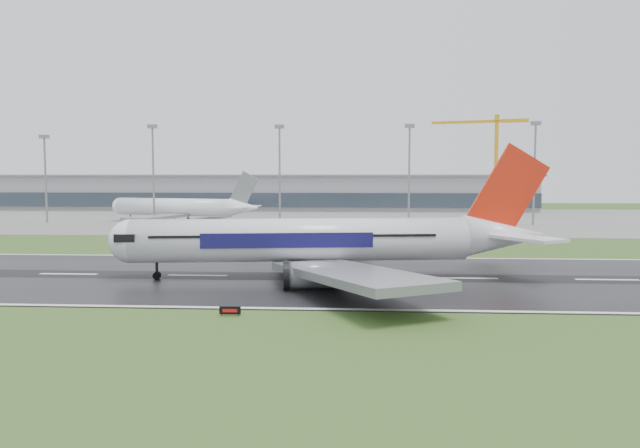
{
  "coord_description": "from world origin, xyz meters",
  "views": [
    {
      "loc": [
        44.11,
        -88.15,
        14.92
      ],
      "look_at": [
        37.72,
        12.0,
        7.0
      ],
      "focal_mm": 33.75,
      "sensor_mm": 36.0,
      "label": 1
    }
  ],
  "objects": [
    {
      "name": "ground",
      "position": [
        0.0,
        0.0,
        0.0
      ],
      "size": [
        520.0,
        520.0,
        0.0
      ],
      "primitive_type": "plane",
      "color": "#2F4F1D",
      "rests_on": "ground"
    },
    {
      "name": "runway",
      "position": [
        0.0,
        0.0,
        0.05
      ],
      "size": [
        400.0,
        45.0,
        0.1
      ],
      "primitive_type": "cube",
      "color": "black",
      "rests_on": "ground"
    },
    {
      "name": "apron",
      "position": [
        0.0,
        125.0,
        0.04
      ],
      "size": [
        400.0,
        130.0,
        0.08
      ],
      "primitive_type": "cube",
      "color": "slate",
      "rests_on": "ground"
    },
    {
      "name": "terminal",
      "position": [
        0.0,
        185.0,
        7.5
      ],
      "size": [
        240.0,
        36.0,
        15.0
      ],
      "primitive_type": "cube",
      "color": "gray",
      "rests_on": "ground"
    },
    {
      "name": "main_airliner",
      "position": [
        40.25,
        -0.36,
        9.55
      ],
      "size": [
        71.78,
        69.18,
        18.9
      ],
      "primitive_type": null,
      "rotation": [
        0.0,
        0.0,
        0.14
      ],
      "color": "silver",
      "rests_on": "runway"
    },
    {
      "name": "parked_airliner",
      "position": [
        -13.68,
        103.31,
        8.06
      ],
      "size": [
        66.15,
        63.55,
        15.97
      ],
      "primitive_type": null,
      "rotation": [
        0.0,
        0.0,
        -0.27
      ],
      "color": "white",
      "rests_on": "apron"
    },
    {
      "name": "tower_crane",
      "position": [
        108.64,
        200.0,
        21.9
      ],
      "size": [
        43.48,
        13.66,
        43.8
      ],
      "primitive_type": null,
      "rotation": [
        0.0,
        0.0,
        -0.26
      ],
      "color": "orange",
      "rests_on": "ground"
    },
    {
      "name": "runway_sign",
      "position": [
        30.43,
        -25.38,
        0.52
      ],
      "size": [
        2.31,
        0.48,
        1.04
      ],
      "primitive_type": null,
      "rotation": [
        0.0,
        0.0,
        0.09
      ],
      "color": "black",
      "rests_on": "ground"
    },
    {
      "name": "floodmast_1",
      "position": [
        -56.62,
        100.0,
        13.56
      ],
      "size": [
        0.64,
        0.64,
        27.13
      ],
      "primitive_type": "cylinder",
      "color": "gray",
      "rests_on": "ground"
    },
    {
      "name": "floodmast_2",
      "position": [
        -21.11,
        100.0,
        15.1
      ],
      "size": [
        0.64,
        0.64,
        30.2
      ],
      "primitive_type": "cylinder",
      "color": "gray",
      "rests_on": "ground"
    },
    {
      "name": "floodmast_3",
      "position": [
        19.39,
        100.0,
        14.97
      ],
      "size": [
        0.64,
        0.64,
        29.93
      ],
      "primitive_type": "cylinder",
      "color": "gray",
      "rests_on": "ground"
    },
    {
      "name": "floodmast_4",
      "position": [
        59.82,
        100.0,
        14.96
      ],
      "size": [
        0.64,
        0.64,
        29.92
      ],
      "primitive_type": "cylinder",
      "color": "gray",
      "rests_on": "ground"
    },
    {
      "name": "floodmast_5",
      "position": [
        97.89,
        100.0,
        15.26
      ],
      "size": [
        0.64,
        0.64,
        30.52
      ],
      "primitive_type": "cylinder",
      "color": "gray",
      "rests_on": "ground"
    }
  ]
}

